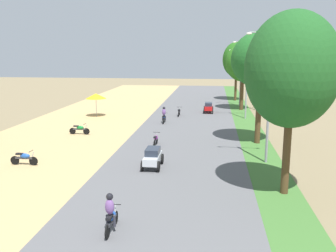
% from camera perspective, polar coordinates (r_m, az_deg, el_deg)
% --- Properties ---
extents(parked_motorbike_second, '(1.80, 0.54, 0.94)m').
position_cam_1_polar(parked_motorbike_second, '(25.12, -21.21, -4.54)').
color(parked_motorbike_second, black).
rests_on(parked_motorbike_second, dirt_shoulder).
extents(parked_motorbike_third, '(1.80, 0.54, 0.94)m').
position_cam_1_polar(parked_motorbike_third, '(32.82, -13.42, -0.42)').
color(parked_motorbike_third, black).
rests_on(parked_motorbike_third, dirt_shoulder).
extents(vendor_umbrella, '(2.20, 2.20, 2.52)m').
position_cam_1_polar(vendor_umbrella, '(41.22, -11.02, 4.54)').
color(vendor_umbrella, '#99999E').
rests_on(vendor_umbrella, dirt_shoulder).
extents(median_tree_nearest, '(4.50, 4.50, 9.00)m').
position_cam_1_polar(median_tree_nearest, '(18.77, 18.51, 8.12)').
color(median_tree_nearest, '#4C351E').
rests_on(median_tree_nearest, median_strip).
extents(median_tree_second, '(4.49, 4.49, 8.58)m').
position_cam_1_polar(median_tree_second, '(29.08, 14.10, 9.79)').
color(median_tree_second, '#4C351E').
rests_on(median_tree_second, median_strip).
extents(median_tree_third, '(4.15, 4.15, 7.95)m').
position_cam_1_polar(median_tree_third, '(45.78, 11.44, 9.48)').
color(median_tree_third, '#4C351E').
rests_on(median_tree_third, median_strip).
extents(median_tree_fourth, '(3.97, 3.97, 8.36)m').
position_cam_1_polar(median_tree_fourth, '(54.45, 10.50, 10.00)').
color(median_tree_fourth, '#4C351E').
rests_on(median_tree_fourth, median_strip).
extents(streetlamp_near, '(3.16, 0.20, 8.33)m').
position_cam_1_polar(streetlamp_near, '(24.04, 15.36, 5.55)').
color(streetlamp_near, gray).
rests_on(streetlamp_near, median_strip).
extents(streetlamp_mid, '(3.16, 0.20, 8.17)m').
position_cam_1_polar(streetlamp_mid, '(39.83, 12.06, 7.78)').
color(streetlamp_mid, gray).
rests_on(streetlamp_mid, median_strip).
extents(streetlamp_far, '(3.16, 0.20, 7.38)m').
position_cam_1_polar(streetlamp_far, '(48.98, 11.11, 7.99)').
color(streetlamp_far, gray).
rests_on(streetlamp_far, median_strip).
extents(utility_pole_near, '(1.80, 0.20, 8.26)m').
position_cam_1_polar(utility_pole_near, '(45.16, 14.52, 7.54)').
color(utility_pole_near, brown).
rests_on(utility_pole_near, ground).
extents(car_sedan_silver, '(1.10, 2.26, 1.19)m').
position_cam_1_polar(car_sedan_silver, '(22.94, -2.37, -4.74)').
color(car_sedan_silver, '#B7BCC1').
rests_on(car_sedan_silver, road_strip).
extents(car_sedan_red, '(1.10, 2.26, 1.19)m').
position_cam_1_polar(car_sedan_red, '(43.35, 6.24, 2.93)').
color(car_sedan_red, red).
rests_on(car_sedan_red, road_strip).
extents(motorbike_foreground_rider, '(0.54, 1.80, 1.66)m').
position_cam_1_polar(motorbike_foreground_rider, '(15.18, -8.77, -13.15)').
color(motorbike_foreground_rider, black).
rests_on(motorbike_foreground_rider, road_strip).
extents(motorbike_ahead_second, '(0.54, 1.80, 0.94)m').
position_cam_1_polar(motorbike_ahead_second, '(28.14, -1.90, -2.03)').
color(motorbike_ahead_second, black).
rests_on(motorbike_ahead_second, road_strip).
extents(motorbike_ahead_third, '(0.54, 1.80, 1.66)m').
position_cam_1_polar(motorbike_ahead_third, '(36.86, -0.61, 1.66)').
color(motorbike_ahead_third, black).
rests_on(motorbike_ahead_third, road_strip).
extents(motorbike_ahead_fourth, '(0.54, 1.80, 0.94)m').
position_cam_1_polar(motorbike_ahead_fourth, '(40.94, 1.71, 2.25)').
color(motorbike_ahead_fourth, black).
rests_on(motorbike_ahead_fourth, road_strip).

